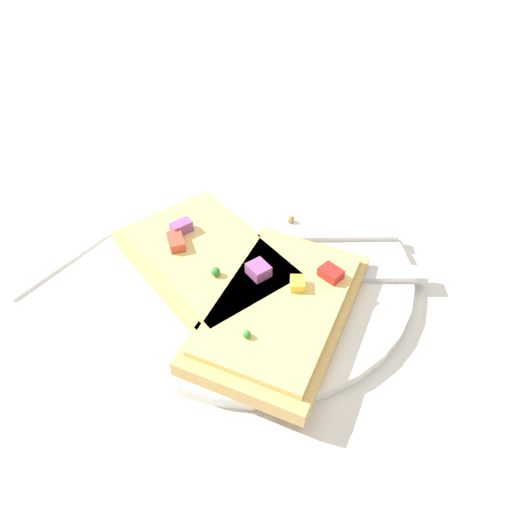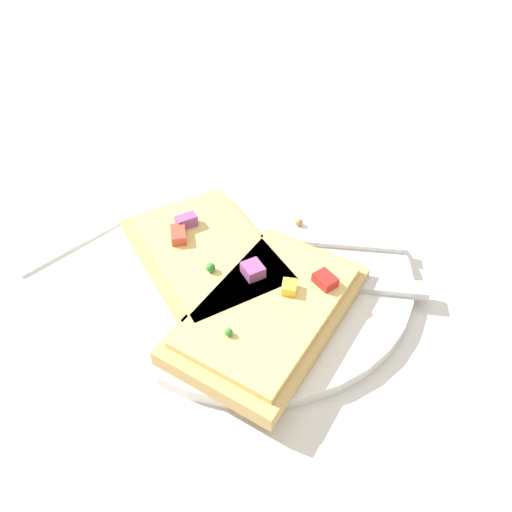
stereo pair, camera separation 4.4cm
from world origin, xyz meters
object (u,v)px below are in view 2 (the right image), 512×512
(fork, at_px, (272,237))
(pizza_slice_main, at_px, (209,255))
(knife, at_px, (329,282))
(pizza_slice_corner, at_px, (269,310))
(napkin, at_px, (56,232))
(plate, at_px, (256,269))

(fork, bearing_deg, pizza_slice_main, 37.58)
(knife, relative_size, pizza_slice_main, 0.90)
(pizza_slice_main, distance_m, pizza_slice_corner, 0.08)
(pizza_slice_corner, bearing_deg, fork, -150.63)
(fork, xyz_separation_m, knife, (-0.01, -0.08, 0.00))
(pizza_slice_main, bearing_deg, napkin, 40.68)
(pizza_slice_main, height_order, napkin, pizza_slice_main)
(plate, xyz_separation_m, napkin, (-0.09, 0.18, -0.00))
(knife, bearing_deg, plate, -13.57)
(fork, xyz_separation_m, napkin, (-0.13, 0.17, -0.01))
(knife, xyz_separation_m, pizza_slice_main, (-0.05, 0.09, 0.01))
(napkin, bearing_deg, pizza_slice_corner, -77.06)
(fork, bearing_deg, pizza_slice_corner, 94.53)
(pizza_slice_main, height_order, pizza_slice_corner, same)
(fork, xyz_separation_m, pizza_slice_corner, (-0.07, -0.06, 0.01))
(plate, distance_m, pizza_slice_main, 0.04)
(knife, height_order, pizza_slice_main, pizza_slice_main)
(pizza_slice_main, bearing_deg, plate, -121.43)
(fork, relative_size, pizza_slice_corner, 1.05)
(pizza_slice_corner, bearing_deg, knife, 158.33)
(knife, xyz_separation_m, pizza_slice_corner, (-0.06, 0.01, 0.01))
(plate, distance_m, pizza_slice_corner, 0.07)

